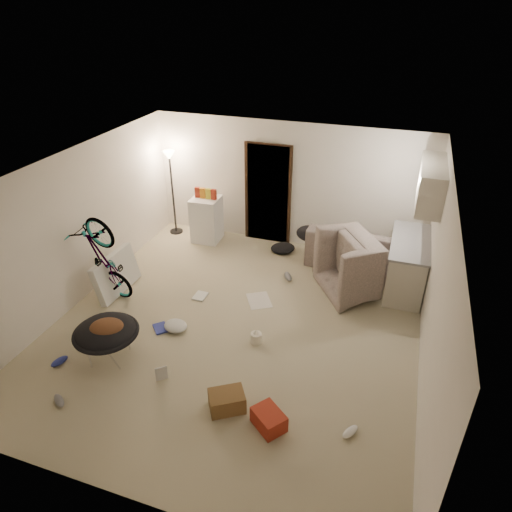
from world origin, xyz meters
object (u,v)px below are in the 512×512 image
(bicycle, at_px, (107,277))
(armchair, at_px, (368,269))
(mini_fridge, at_px, (207,219))
(kitchen_counter, at_px, (407,265))
(juicer, at_px, (256,337))
(sofa, at_px, (359,253))
(drink_case_a, at_px, (227,401))
(drink_case_b, at_px, (269,419))
(tv_box, at_px, (116,274))
(floor_lamp, at_px, (171,175))
(saucer_chair, at_px, (107,337))

(bicycle, bearing_deg, armchair, -57.80)
(bicycle, distance_m, mini_fridge, 2.61)
(kitchen_counter, height_order, juicer, kitchen_counter)
(sofa, height_order, bicycle, bicycle)
(mini_fridge, relative_size, drink_case_a, 2.16)
(mini_fridge, xyz_separation_m, drink_case_b, (2.67, -4.22, -0.36))
(tv_box, xyz_separation_m, drink_case_b, (3.36, -1.94, -0.23))
(sofa, bearing_deg, drink_case_b, 86.95)
(sofa, distance_m, juicer, 2.95)
(floor_lamp, relative_size, armchair, 1.50)
(floor_lamp, bearing_deg, kitchen_counter, -7.66)
(sofa, height_order, mini_fridge, mini_fridge)
(drink_case_a, bearing_deg, sofa, 42.74)
(armchair, relative_size, mini_fridge, 1.28)
(kitchen_counter, distance_m, saucer_chair, 5.05)
(drink_case_a, bearing_deg, mini_fridge, 84.72)
(sofa, relative_size, drink_case_a, 4.41)
(floor_lamp, xyz_separation_m, sofa, (3.97, -0.20, -1.03))
(drink_case_a, distance_m, juicer, 1.31)
(sofa, bearing_deg, floor_lamp, 1.09)
(bicycle, distance_m, tv_box, 0.25)
(tv_box, bearing_deg, drink_case_a, -32.12)
(kitchen_counter, xyz_separation_m, drink_case_b, (-1.37, -3.67, -0.33))
(drink_case_b, bearing_deg, saucer_chair, -151.26)
(floor_lamp, height_order, armchair, floor_lamp)
(saucer_chair, distance_m, drink_case_b, 2.54)
(mini_fridge, xyz_separation_m, drink_case_a, (2.09, -4.12, -0.35))
(drink_case_b, xyz_separation_m, juicer, (-0.63, 1.40, -0.02))
(floor_lamp, height_order, tv_box, floor_lamp)
(armchair, height_order, tv_box, armchair)
(kitchen_counter, relative_size, drink_case_b, 3.80)
(floor_lamp, bearing_deg, tv_box, -87.59)
(armchair, xyz_separation_m, saucer_chair, (-3.23, -2.99, -0.01))
(mini_fridge, relative_size, tv_box, 0.90)
(kitchen_counter, distance_m, tv_box, 5.04)
(armchair, bearing_deg, juicer, 112.34)
(armchair, bearing_deg, mini_fridge, 43.37)
(floor_lamp, distance_m, drink_case_a, 5.25)
(sofa, bearing_deg, mini_fridge, 2.17)
(drink_case_b, bearing_deg, juicer, 152.36)
(armchair, distance_m, bicycle, 4.44)
(bicycle, relative_size, tv_box, 1.57)
(sofa, bearing_deg, drink_case_a, 78.89)
(floor_lamp, bearing_deg, drink_case_b, -51.29)
(saucer_chair, xyz_separation_m, tv_box, (-0.87, 1.53, -0.04))
(floor_lamp, bearing_deg, drink_case_a, -55.66)
(armchair, height_order, saucer_chair, armchair)
(armchair, relative_size, bicycle, 0.74)
(mini_fridge, bearing_deg, kitchen_counter, -9.86)
(armchair, relative_size, saucer_chair, 1.33)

